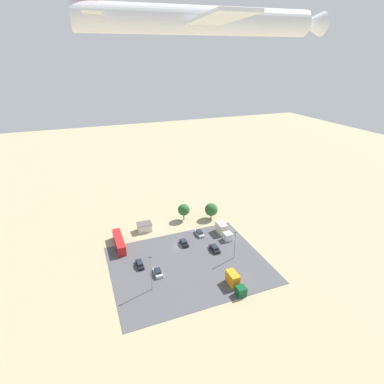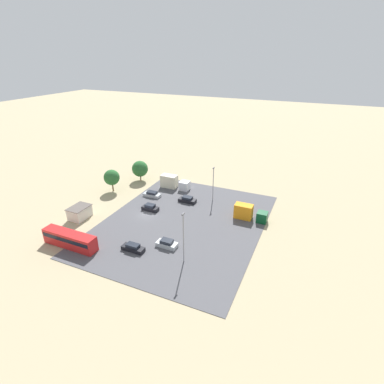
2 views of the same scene
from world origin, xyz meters
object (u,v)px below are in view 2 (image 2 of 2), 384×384
(parked_car_1, at_px, (152,194))
(parked_car_0, at_px, (133,248))
(parked_car_4, at_px, (167,244))
(shed_building, at_px, (80,212))
(parked_car_3, at_px, (187,200))
(bus, at_px, (70,239))
(parked_car_2, at_px, (150,208))
(parked_truck_1, at_px, (249,213))
(parked_truck_0, at_px, (173,182))

(parked_car_1, bearing_deg, parked_car_0, 22.13)
(parked_car_4, bearing_deg, shed_building, 85.39)
(shed_building, bearing_deg, parked_car_3, 131.76)
(bus, xyz_separation_m, parked_car_2, (-19.46, 6.70, -1.03))
(parked_car_4, relative_size, parked_truck_1, 0.56)
(shed_building, distance_m, parked_truck_0, 27.11)
(parked_car_1, xyz_separation_m, parked_car_4, (18.62, 14.56, 0.04))
(parked_car_1, xyz_separation_m, parked_truck_1, (1.21, 26.74, 0.97))
(parked_car_0, bearing_deg, parked_car_3, 177.73)
(parked_car_3, bearing_deg, parked_car_1, -84.83)
(parked_car_1, xyz_separation_m, parked_car_2, (6.91, 3.63, 0.08))
(parked_car_1, relative_size, parked_car_3, 1.04)
(parked_car_1, bearing_deg, parked_car_4, 38.02)
(parked_car_4, bearing_deg, parked_car_2, 43.02)
(shed_building, xyz_separation_m, parked_car_2, (-9.76, 13.25, -0.67))
(parked_car_2, bearing_deg, parked_car_0, 19.49)
(parked_car_3, distance_m, parked_truck_1, 16.83)
(parked_car_2, bearing_deg, parked_truck_0, -176.20)
(parked_car_0, relative_size, parked_car_2, 1.12)
(parked_car_2, height_order, parked_car_3, parked_car_2)
(shed_building, xyz_separation_m, parked_truck_0, (-24.16, 12.29, 0.29))
(parked_car_0, bearing_deg, shed_building, -107.22)
(bus, relative_size, parked_car_1, 2.53)
(parked_car_1, height_order, parked_car_4, parked_car_4)
(parked_car_3, distance_m, parked_car_4, 20.04)
(bus, xyz_separation_m, parked_car_4, (-7.75, 17.63, -1.07))
(parked_car_1, xyz_separation_m, parked_car_3, (-0.91, 10.07, 0.04))
(parked_truck_0, distance_m, parked_truck_1, 25.59)
(parked_car_0, xyz_separation_m, parked_truck_0, (-29.98, -6.47, 1.03))
(shed_building, relative_size, parked_car_4, 1.17)
(parked_truck_1, bearing_deg, parked_car_2, -76.16)
(shed_building, height_order, parked_truck_0, parked_truck_0)
(parked_car_2, relative_size, parked_truck_1, 0.54)
(parked_truck_0, bearing_deg, parked_car_3, 48.34)
(shed_building, xyz_separation_m, parked_car_4, (1.95, 24.17, -0.71))
(parked_car_2, distance_m, parked_car_3, 10.13)
(parked_truck_1, bearing_deg, parked_car_3, -97.26)
(parked_car_0, relative_size, parked_car_1, 0.98)
(bus, distance_m, parked_truck_0, 34.35)
(parked_truck_0, bearing_deg, parked_car_1, -19.63)
(parked_car_0, relative_size, parked_car_3, 1.02)
(parked_car_0, distance_m, parked_truck_0, 30.69)
(parked_car_1, distance_m, parked_truck_1, 26.78)
(shed_building, height_order, parked_car_1, shed_building)
(shed_building, relative_size, bus, 0.42)
(parked_car_3, bearing_deg, parked_car_0, -2.27)
(parked_car_3, xyz_separation_m, parked_truck_1, (2.12, 16.67, 0.94))
(parked_car_1, height_order, parked_car_2, parked_car_2)
(parked_car_1, distance_m, parked_car_2, 7.80)
(parked_car_3, bearing_deg, parked_car_4, 12.93)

